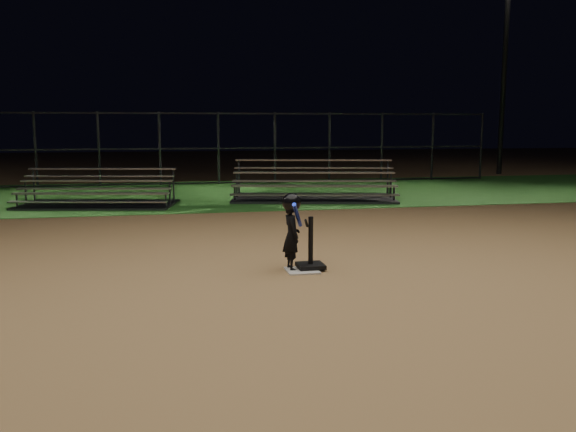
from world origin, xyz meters
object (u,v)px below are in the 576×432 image
Objects in this scene: child_batter at (292,229)px; home_plate at (302,271)px; bleacher_right at (314,192)px; bleacher_left at (98,199)px; light_pole_right at (506,54)px; batting_tee at (311,259)px.

home_plate is at bearing -134.11° from child_batter.
child_batter is (-0.13, 0.10, 0.58)m from home_plate.
home_plate is 0.09× the size of bleacher_right.
light_pole_right is (15.57, 7.13, 4.75)m from bleacher_left.
child_batter is at bearing 141.69° from home_plate.
batting_tee is 0.67× the size of child_batter.
bleacher_left is 0.50× the size of light_pole_right.
light_pole_right reaches higher than child_batter.
batting_tee reaches higher than home_plate.
batting_tee is (0.15, 0.10, 0.15)m from home_plate.
home_plate is at bearing -146.45° from batting_tee.
bleacher_right is 0.58× the size of light_pole_right.
batting_tee is at bearing -128.61° from light_pole_right.
bleacher_left is at bearing -165.45° from bleacher_right.
child_batter is at bearing -54.46° from bleacher_left.
child_batter is at bearing 178.66° from batting_tee.
child_batter is 0.27× the size of bleacher_left.
batting_tee is 19.59m from light_pole_right.
batting_tee is 8.16m from bleacher_right.
child_batter is 8.45m from bleacher_left.
bleacher_left is 5.74m from bleacher_right.
child_batter is 19.65m from light_pole_right.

